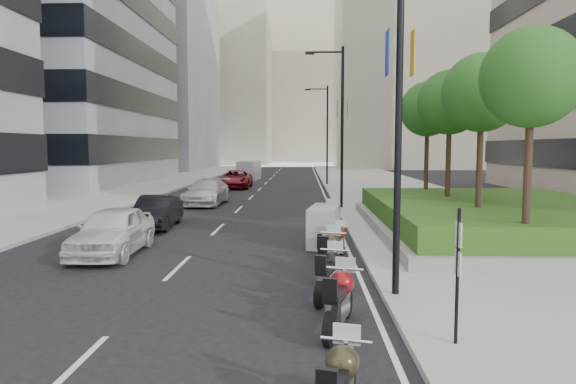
{
  "coord_description": "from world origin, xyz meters",
  "views": [
    {
      "loc": [
        2.17,
        -10.66,
        3.53
      ],
      "look_at": [
        1.64,
        6.66,
        2.0
      ],
      "focal_mm": 32.0,
      "sensor_mm": 36.0,
      "label": 1
    }
  ],
  "objects_px": {
    "motorcycle_6": "(327,219)",
    "car_b": "(157,212)",
    "motorcycle_1": "(339,300)",
    "car_d": "(235,179)",
    "lamp_post_1": "(339,119)",
    "parking_sign": "(458,269)",
    "motorcycle_2": "(329,274)",
    "motorcycle_3": "(329,254)",
    "car_a": "(113,231)",
    "lamp_post_0": "(392,78)",
    "lamp_post_2": "(326,130)",
    "motorcycle_5": "(324,226)",
    "delivery_van": "(249,171)",
    "motorcycle_4": "(337,242)",
    "car_c": "(207,192)"
  },
  "relations": [
    {
      "from": "motorcycle_6",
      "to": "car_b",
      "type": "distance_m",
      "value": 7.48
    },
    {
      "from": "motorcycle_1",
      "to": "car_d",
      "type": "xyz_separation_m",
      "value": [
        -6.52,
        33.88,
        0.17
      ]
    },
    {
      "from": "lamp_post_1",
      "to": "parking_sign",
      "type": "bearing_deg",
      "value": -88.12
    },
    {
      "from": "parking_sign",
      "to": "motorcycle_6",
      "type": "distance_m",
      "value": 11.97
    },
    {
      "from": "motorcycle_6",
      "to": "motorcycle_2",
      "type": "bearing_deg",
      "value": -162.25
    },
    {
      "from": "motorcycle_3",
      "to": "car_a",
      "type": "bearing_deg",
      "value": 85.52
    },
    {
      "from": "lamp_post_0",
      "to": "parking_sign",
      "type": "height_order",
      "value": "lamp_post_0"
    },
    {
      "from": "motorcycle_1",
      "to": "motorcycle_3",
      "type": "bearing_deg",
      "value": 15.79
    },
    {
      "from": "car_a",
      "to": "lamp_post_2",
      "type": "bearing_deg",
      "value": 73.25
    },
    {
      "from": "lamp_post_2",
      "to": "car_a",
      "type": "bearing_deg",
      "value": -105.18
    },
    {
      "from": "lamp_post_0",
      "to": "motorcycle_5",
      "type": "height_order",
      "value": "lamp_post_0"
    },
    {
      "from": "delivery_van",
      "to": "motorcycle_4",
      "type": "bearing_deg",
      "value": -75.46
    },
    {
      "from": "lamp_post_1",
      "to": "motorcycle_6",
      "type": "xyz_separation_m",
      "value": [
        -1.04,
        -8.18,
        -4.43
      ]
    },
    {
      "from": "motorcycle_3",
      "to": "motorcycle_5",
      "type": "distance_m",
      "value": 4.2
    },
    {
      "from": "motorcycle_6",
      "to": "car_b",
      "type": "bearing_deg",
      "value": 98.19
    },
    {
      "from": "motorcycle_3",
      "to": "car_d",
      "type": "height_order",
      "value": "car_d"
    },
    {
      "from": "motorcycle_3",
      "to": "car_c",
      "type": "relative_size",
      "value": 0.42
    },
    {
      "from": "motorcycle_4",
      "to": "car_c",
      "type": "height_order",
      "value": "car_c"
    },
    {
      "from": "motorcycle_1",
      "to": "motorcycle_3",
      "type": "xyz_separation_m",
      "value": [
        0.02,
        4.26,
        0.0
      ]
    },
    {
      "from": "motorcycle_5",
      "to": "lamp_post_2",
      "type": "bearing_deg",
      "value": 6.91
    },
    {
      "from": "car_b",
      "to": "motorcycle_5",
      "type": "bearing_deg",
      "value": -30.55
    },
    {
      "from": "lamp_post_1",
      "to": "motorcycle_1",
      "type": "xyz_separation_m",
      "value": [
        -1.28,
        -19.01,
        -4.47
      ]
    },
    {
      "from": "lamp_post_2",
      "to": "car_d",
      "type": "xyz_separation_m",
      "value": [
        -7.8,
        -3.12,
        -4.3
      ]
    },
    {
      "from": "motorcycle_1",
      "to": "car_d",
      "type": "height_order",
      "value": "car_d"
    },
    {
      "from": "motorcycle_5",
      "to": "lamp_post_1",
      "type": "bearing_deg",
      "value": 2.71
    },
    {
      "from": "motorcycle_2",
      "to": "car_b",
      "type": "xyz_separation_m",
      "value": [
        -7.01,
        10.21,
        0.13
      ]
    },
    {
      "from": "motorcycle_1",
      "to": "motorcycle_5",
      "type": "height_order",
      "value": "motorcycle_5"
    },
    {
      "from": "lamp_post_1",
      "to": "motorcycle_1",
      "type": "bearing_deg",
      "value": -93.85
    },
    {
      "from": "motorcycle_4",
      "to": "car_d",
      "type": "bearing_deg",
      "value": 28.95
    },
    {
      "from": "motorcycle_1",
      "to": "car_a",
      "type": "xyz_separation_m",
      "value": [
        -6.93,
        6.75,
        0.19
      ]
    },
    {
      "from": "lamp_post_2",
      "to": "car_c",
      "type": "relative_size",
      "value": 1.7
    },
    {
      "from": "lamp_post_2",
      "to": "motorcycle_4",
      "type": "distance_m",
      "value": 31.02
    },
    {
      "from": "parking_sign",
      "to": "car_d",
      "type": "xyz_separation_m",
      "value": [
        -8.46,
        34.88,
        -0.69
      ]
    },
    {
      "from": "lamp_post_1",
      "to": "lamp_post_2",
      "type": "relative_size",
      "value": 1.0
    },
    {
      "from": "lamp_post_2",
      "to": "car_a",
      "type": "distance_m",
      "value": 31.64
    },
    {
      "from": "parking_sign",
      "to": "motorcycle_6",
      "type": "height_order",
      "value": "parking_sign"
    },
    {
      "from": "car_b",
      "to": "motorcycle_2",
      "type": "bearing_deg",
      "value": -57.56
    },
    {
      "from": "lamp_post_1",
      "to": "motorcycle_1",
      "type": "relative_size",
      "value": 4.12
    },
    {
      "from": "lamp_post_0",
      "to": "parking_sign",
      "type": "bearing_deg",
      "value": -77.67
    },
    {
      "from": "motorcycle_6",
      "to": "car_a",
      "type": "relative_size",
      "value": 0.5
    },
    {
      "from": "lamp_post_1",
      "to": "car_c",
      "type": "bearing_deg",
      "value": 163.19
    },
    {
      "from": "parking_sign",
      "to": "motorcycle_3",
      "type": "distance_m",
      "value": 5.65
    },
    {
      "from": "motorcycle_4",
      "to": "car_d",
      "type": "xyz_separation_m",
      "value": [
        -6.89,
        27.56,
        0.23
      ]
    },
    {
      "from": "motorcycle_4",
      "to": "car_b",
      "type": "relative_size",
      "value": 0.46
    },
    {
      "from": "lamp_post_1",
      "to": "motorcycle_3",
      "type": "bearing_deg",
      "value": -94.87
    },
    {
      "from": "motorcycle_1",
      "to": "motorcycle_3",
      "type": "distance_m",
      "value": 4.26
    },
    {
      "from": "motorcycle_2",
      "to": "car_a",
      "type": "relative_size",
      "value": 0.45
    },
    {
      "from": "lamp_post_1",
      "to": "parking_sign",
      "type": "relative_size",
      "value": 3.6
    },
    {
      "from": "motorcycle_2",
      "to": "motorcycle_5",
      "type": "distance_m",
      "value": 6.34
    },
    {
      "from": "car_a",
      "to": "car_c",
      "type": "bearing_deg",
      "value": 87.18
    }
  ]
}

